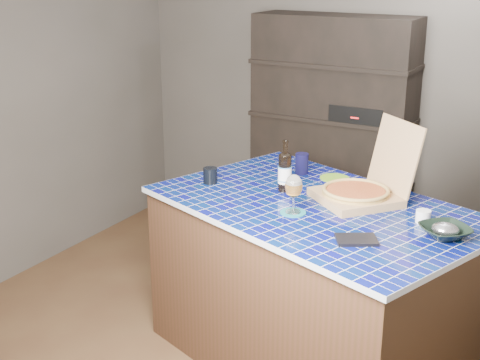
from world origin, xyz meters
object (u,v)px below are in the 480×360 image
Objects in this scene: pizza_box at (360,190)px; wine_glass at (294,187)px; kitchen_island at (315,284)px; bowl at (445,232)px; mead_bottle at (285,171)px; dvd_case at (356,240)px.

pizza_box reaches higher than wine_glass.
bowl is (0.69, -0.10, 0.50)m from kitchen_island.
mead_bottle is (-0.42, -0.05, 0.06)m from pizza_box.
mead_bottle is 0.77m from dvd_case.
pizza_box is at bearing 55.78° from wine_glass.
kitchen_island is 0.65m from mead_bottle.
dvd_case is at bearing -26.50° from kitchen_island.
mead_bottle reaches higher than kitchen_island.
mead_bottle is at bearing 123.32° from wine_glass.
kitchen_island is 10.65× the size of dvd_case.
dvd_case is at bearing -23.37° from wine_glass.
kitchen_island is at bearing 70.27° from wine_glass.
kitchen_island is 3.26× the size of pizza_box.
mead_bottle is at bearing -133.96° from pizza_box.
wine_glass is (0.19, -0.29, 0.03)m from mead_bottle.
pizza_box is 0.55m from dvd_case.
pizza_box is 2.09× the size of mead_bottle.
wine_glass is 0.76m from bowl.
pizza_box reaches higher than kitchen_island.
dvd_case is (0.34, -0.35, 0.48)m from kitchen_island.
pizza_box reaches higher than bowl.
bowl reaches higher than dvd_case.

